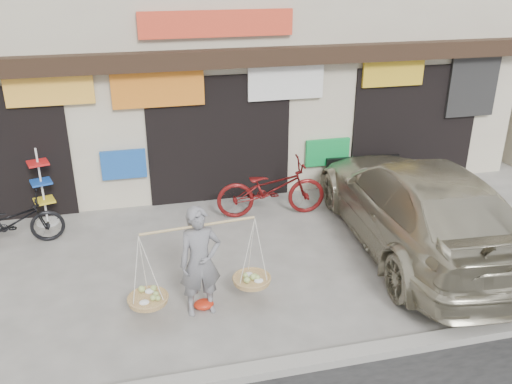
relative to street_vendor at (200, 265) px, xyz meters
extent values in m
plane|color=gray|center=(1.00, 0.49, -0.79)|extent=(70.00, 70.00, 0.00)
cube|color=gray|center=(1.00, -1.51, -0.73)|extent=(70.00, 0.25, 0.12)
cube|color=beige|center=(1.00, 6.99, 2.71)|extent=(14.00, 6.00, 7.00)
cube|color=black|center=(1.00, 3.84, 2.26)|extent=(14.00, 0.35, 0.35)
cube|color=black|center=(1.00, 4.24, 0.56)|extent=(3.00, 0.60, 2.70)
cube|color=black|center=(5.50, 4.24, 0.56)|extent=(3.00, 0.60, 2.70)
cube|color=#FEB33B|center=(-2.20, 3.91, 1.81)|extent=(1.60, 0.08, 0.60)
cube|color=orange|center=(-0.20, 3.91, 1.71)|extent=(1.80, 0.08, 0.70)
cube|color=white|center=(2.40, 3.91, 1.71)|extent=(1.60, 0.08, 0.70)
cube|color=gold|center=(4.80, 3.91, 1.81)|extent=(1.40, 0.08, 0.60)
cube|color=#242424|center=(6.80, 3.91, 1.41)|extent=(1.20, 0.08, 1.40)
cube|color=#1D54AC|center=(-1.00, 3.91, 0.21)|extent=(0.90, 0.08, 0.60)
cube|color=#119441|center=(3.40, 3.91, 0.11)|extent=(1.00, 0.08, 0.60)
cube|color=#F04328|center=(1.00, 3.91, 2.91)|extent=(3.00, 0.08, 0.50)
imported|color=slate|center=(0.00, 0.00, 0.06)|extent=(0.66, 0.47, 1.70)
cylinder|color=tan|center=(0.00, 0.00, 0.64)|extent=(1.65, 0.20, 0.04)
cylinder|color=#AB8751|center=(-0.78, -0.08, -0.41)|extent=(0.56, 0.56, 0.07)
ellipsoid|color=#A5BF66|center=(-0.78, -0.08, -0.35)|extent=(0.39, 0.39, 0.10)
cylinder|color=#AB8751|center=(0.78, 0.08, -0.41)|extent=(0.56, 0.56, 0.07)
ellipsoid|color=#A5BF66|center=(0.78, 0.08, -0.35)|extent=(0.39, 0.39, 0.10)
imported|color=black|center=(-3.05, 2.79, -0.31)|extent=(1.87, 0.83, 0.95)
imported|color=#5D1010|center=(1.85, 2.95, -0.21)|extent=(2.26, 0.93, 1.16)
imported|color=#A49D84|center=(4.05, 1.10, 0.03)|extent=(2.63, 5.76, 1.63)
cube|color=black|center=(4.21, 3.77, -0.24)|extent=(1.70, 0.20, 0.45)
cube|color=silver|center=(4.21, 3.84, -0.34)|extent=(0.45, 0.05, 0.12)
cylinder|color=silver|center=(-2.57, 3.62, -0.77)|extent=(0.43, 0.43, 0.04)
cylinder|color=silver|center=(-2.57, 3.62, 0.00)|extent=(0.04, 0.04, 1.57)
cube|color=yellow|center=(-2.57, 3.62, -0.30)|extent=(0.46, 0.46, 0.04)
cube|color=#194CB2|center=(-2.57, 3.62, 0.10)|extent=(0.46, 0.46, 0.04)
cube|color=red|center=(-2.57, 3.62, 0.49)|extent=(0.46, 0.46, 0.04)
ellipsoid|color=red|center=(0.03, 0.06, -0.72)|extent=(0.31, 0.25, 0.14)
camera|label=1|loc=(-0.80, -6.74, 4.11)|focal=38.00mm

